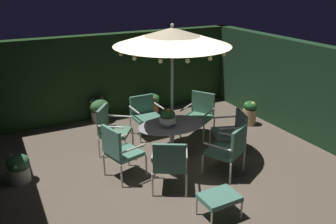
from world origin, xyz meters
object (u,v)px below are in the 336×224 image
patio_chair_south (170,162)px  potted_plant_back_right (153,103)px  potted_plant_right_far (250,112)px  patio_chair_northeast (145,113)px  centerpiece_planter (168,117)px  potted_plant_left_near (18,168)px  patio_chair_north (200,112)px  patio_chair_east (111,127)px  patio_chair_southwest (230,148)px  ottoman_footrest (219,198)px  patio_chair_southeast (119,149)px  patio_chair_west (232,129)px  potted_plant_left_far (99,109)px  patio_dining_table (172,133)px  patio_umbrella (172,37)px

patio_chair_south → potted_plant_back_right: bearing=69.8°
potted_plant_right_far → potted_plant_back_right: bearing=136.6°
patio_chair_northeast → patio_chair_south: patio_chair_south is taller
centerpiece_planter → potted_plant_left_near: (-2.80, 0.49, -0.66)m
patio_chair_north → potted_plant_right_far: patio_chair_north is taller
patio_chair_northeast → centerpiece_planter: bearing=-94.5°
patio_chair_north → patio_chair_east: size_ratio=0.99×
patio_chair_southwest → ottoman_footrest: 1.35m
centerpiece_planter → patio_chair_northeast: centerpiece_planter is taller
patio_chair_southeast → potted_plant_right_far: (3.82, 0.99, -0.27)m
patio_chair_southwest → patio_chair_west: bearing=50.3°
potted_plant_left_far → potted_plant_right_far: (3.33, -1.94, -0.02)m
patio_chair_north → potted_plant_right_far: (1.46, -0.05, -0.24)m
potted_plant_right_far → patio_chair_south: bearing=-150.9°
patio_chair_southeast → patio_chair_south: size_ratio=1.06×
patio_chair_north → potted_plant_left_far: 2.67m
patio_dining_table → patio_chair_east: (-1.06, 0.76, 0.05)m
patio_dining_table → patio_chair_west: 1.29m
centerpiece_planter → patio_chair_south: bearing=-115.3°
patio_chair_north → ottoman_footrest: patio_chair_north is taller
centerpiece_planter → ottoman_footrest: 2.12m
patio_chair_west → patio_chair_northeast: bearing=126.6°
patio_chair_northeast → potted_plant_left_near: bearing=-162.7°
patio_chair_north → patio_chair_northeast: bearing=152.4°
patio_chair_south → potted_plant_back_right: patio_chair_south is taller
patio_chair_south → patio_chair_west: 2.00m
patio_chair_east → patio_chair_southeast: (-0.20, -1.11, 0.02)m
patio_chair_south → potted_plant_left_near: size_ratio=1.84×
patio_chair_east → potted_plant_back_right: patio_chair_east is taller
patio_chair_east → potted_plant_right_far: bearing=-1.9°
patio_chair_northeast → patio_chair_south: 2.50m
ottoman_footrest → potted_plant_back_right: potted_plant_back_right is taller
patio_chair_west → potted_plant_left_far: 3.61m
potted_plant_left_far → potted_plant_back_right: bearing=-6.4°
patio_dining_table → patio_chair_northeast: 1.29m
potted_plant_right_far → patio_chair_southwest: bearing=-137.4°
patio_chair_southwest → potted_plant_left_far: size_ratio=1.61×
patio_chair_east → potted_plant_left_near: size_ratio=1.89×
patio_umbrella → patio_chair_southeast: size_ratio=2.61×
potted_plant_left_far → potted_plant_back_right: size_ratio=1.09×
patio_chair_west → potted_plant_back_right: 2.89m
potted_plant_back_right → patio_chair_northeast: bearing=-122.2°
ottoman_footrest → potted_plant_left_near: (-2.66, 2.52, -0.06)m
patio_chair_south → potted_plant_left_far: (-0.14, 3.72, -0.23)m
patio_chair_north → potted_plant_left_far: bearing=134.7°
patio_chair_west → potted_plant_left_near: bearing=169.2°
patio_chair_southeast → potted_plant_left_far: 2.98m
centerpiece_planter → patio_chair_south: (-0.49, -1.03, -0.37)m
patio_chair_west → patio_chair_southeast: bearing=178.5°
patio_dining_table → patio_chair_southwest: 1.30m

